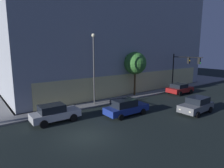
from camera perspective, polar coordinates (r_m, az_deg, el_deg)
The scene contains 10 objects.
ground_plane at distance 15.67m, azimuth -7.75°, elevation -14.95°, with size 120.00×120.00×0.00m, color black.
sidewalk_corner at distance 49.45m, azimuth -28.52°, elevation 1.33°, with size 80.00×60.00×0.15m, color gray.
modern_building at distance 41.44m, azimuth -7.87°, elevation 14.89°, with size 33.70×31.22×20.33m.
traffic_light_far_corner at distance 32.35m, azimuth 20.26°, elevation 5.24°, with size 0.64×4.68×5.72m.
street_lamp_sidewalk at distance 22.70m, azimuth -5.34°, elevation 6.75°, with size 0.44×0.44×8.22m.
sidewalk_tree at distance 27.55m, azimuth 6.78°, elevation 6.05°, with size 3.14×3.14×6.12m.
car_silver at distance 18.79m, azimuth -16.45°, elevation -8.15°, with size 4.43×2.02×1.67m.
car_blue at distance 19.91m, azimuth 4.05°, elevation -6.76°, with size 4.72×2.08×1.68m.
car_grey at distance 22.39m, azimuth 23.45°, elevation -5.66°, with size 4.33×2.18×1.66m.
car_red at distance 30.82m, azimuth 19.17°, elevation -1.27°, with size 4.17×2.31×1.55m.
Camera 1 is at (-6.76, -12.48, 6.63)m, focal length 31.26 mm.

